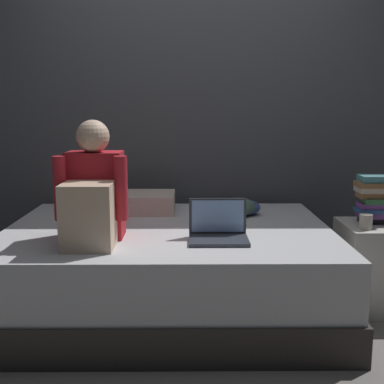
# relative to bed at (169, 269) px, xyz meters

# --- Properties ---
(ground_plane) EXTENTS (8.00, 8.00, 0.00)m
(ground_plane) POSITION_rel_bed_xyz_m (0.20, -0.30, -0.26)
(ground_plane) COLOR gray
(wall_back) EXTENTS (5.60, 0.10, 2.70)m
(wall_back) POSITION_rel_bed_xyz_m (0.20, 0.90, 1.09)
(wall_back) COLOR #4C4F54
(wall_back) RESTS_ON ground_plane
(bed) EXTENTS (2.00, 1.50, 0.53)m
(bed) POSITION_rel_bed_xyz_m (0.00, 0.00, 0.00)
(bed) COLOR #332D2B
(bed) RESTS_ON ground_plane
(nightstand) EXTENTS (0.44, 0.46, 0.54)m
(nightstand) POSITION_rel_bed_xyz_m (1.30, 0.01, 0.01)
(nightstand) COLOR beige
(nightstand) RESTS_ON ground_plane
(person_sitting) EXTENTS (0.39, 0.44, 0.66)m
(person_sitting) POSITION_rel_bed_xyz_m (-0.39, -0.32, 0.52)
(person_sitting) COLOR #B21E28
(person_sitting) RESTS_ON bed
(laptop) EXTENTS (0.32, 0.23, 0.22)m
(laptop) POSITION_rel_bed_xyz_m (0.29, -0.30, 0.32)
(laptop) COLOR #333842
(laptop) RESTS_ON bed
(pillow) EXTENTS (0.56, 0.36, 0.13)m
(pillow) POSITION_rel_bed_xyz_m (-0.25, 0.45, 0.33)
(pillow) COLOR beige
(pillow) RESTS_ON bed
(book_stack) EXTENTS (0.25, 0.17, 0.30)m
(book_stack) POSITION_rel_bed_xyz_m (1.28, 0.05, 0.43)
(book_stack) COLOR black
(book_stack) RESTS_ON nightstand
(mug) EXTENTS (0.08, 0.08, 0.09)m
(mug) POSITION_rel_bed_xyz_m (1.17, -0.11, 0.32)
(mug) COLOR #BCB2A3
(mug) RESTS_ON nightstand
(clothes_pile) EXTENTS (0.26, 0.21, 0.12)m
(clothes_pile) POSITION_rel_bed_xyz_m (0.48, 0.32, 0.32)
(clothes_pile) COLOR #3D4C8E
(clothes_pile) RESTS_ON bed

